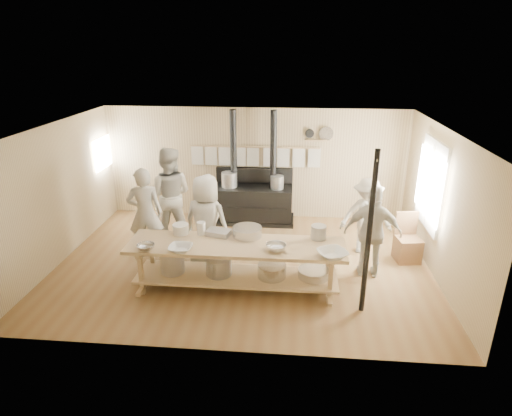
# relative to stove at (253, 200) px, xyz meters

# --- Properties ---
(ground) EXTENTS (7.00, 7.00, 0.00)m
(ground) POSITION_rel_stove_xyz_m (0.01, -2.12, -0.52)
(ground) COLOR brown
(ground) RESTS_ON ground
(room_shell) EXTENTS (7.00, 7.00, 7.00)m
(room_shell) POSITION_rel_stove_xyz_m (0.01, -2.12, 1.10)
(room_shell) COLOR tan
(room_shell) RESTS_ON ground
(window_right) EXTENTS (0.09, 1.50, 1.65)m
(window_right) POSITION_rel_stove_xyz_m (3.48, -1.52, 0.98)
(window_right) COLOR beige
(window_right) RESTS_ON ground
(left_opening) EXTENTS (0.00, 0.90, 0.90)m
(left_opening) POSITION_rel_stove_xyz_m (-3.44, -0.12, 1.08)
(left_opening) COLOR white
(left_opening) RESTS_ON ground
(stove) EXTENTS (1.90, 0.75, 2.60)m
(stove) POSITION_rel_stove_xyz_m (0.00, 0.00, 0.00)
(stove) COLOR black
(stove) RESTS_ON ground
(towel_rail) EXTENTS (3.00, 0.04, 0.47)m
(towel_rail) POSITION_rel_stove_xyz_m (0.01, 0.28, 1.03)
(towel_rail) COLOR tan
(towel_rail) RESTS_ON ground
(back_wall_shelf) EXTENTS (0.63, 0.14, 0.32)m
(back_wall_shelf) POSITION_rel_stove_xyz_m (1.47, 0.32, 1.48)
(back_wall_shelf) COLOR tan
(back_wall_shelf) RESTS_ON ground
(prep_table) EXTENTS (3.60, 0.90, 0.85)m
(prep_table) POSITION_rel_stove_xyz_m (-0.00, -3.02, -0.00)
(prep_table) COLOR tan
(prep_table) RESTS_ON ground
(support_post) EXTENTS (0.08, 0.08, 2.60)m
(support_post) POSITION_rel_stove_xyz_m (2.06, -3.47, 0.78)
(support_post) COLOR black
(support_post) RESTS_ON ground
(cook_far_left) EXTENTS (0.75, 0.59, 1.81)m
(cook_far_left) POSITION_rel_stove_xyz_m (-1.88, -1.97, 0.38)
(cook_far_left) COLOR #BAB5A5
(cook_far_left) RESTS_ON ground
(cook_left) EXTENTS (1.00, 0.80, 2.01)m
(cook_left) POSITION_rel_stove_xyz_m (-1.63, -1.14, 0.48)
(cook_left) COLOR #BAB5A5
(cook_left) RESTS_ON ground
(cook_center) EXTENTS (0.99, 0.77, 1.79)m
(cook_center) POSITION_rel_stove_xyz_m (-0.64, -2.26, 0.37)
(cook_center) COLOR #BAB5A5
(cook_center) RESTS_ON ground
(cook_right) EXTENTS (1.04, 0.54, 1.69)m
(cook_right) POSITION_rel_stove_xyz_m (2.34, -2.33, 0.32)
(cook_right) COLOR #BAB5A5
(cook_right) RESTS_ON ground
(cook_by_window) EXTENTS (1.02, 0.60, 1.55)m
(cook_by_window) POSITION_rel_stove_xyz_m (2.37, -1.40, 0.26)
(cook_by_window) COLOR #BAB5A5
(cook_by_window) RESTS_ON ground
(chair) EXTENTS (0.50, 0.50, 0.94)m
(chair) POSITION_rel_stove_xyz_m (3.15, -1.68, -0.24)
(chair) COLOR brown
(chair) RESTS_ON ground
(bowl_white_a) EXTENTS (0.40, 0.40, 0.09)m
(bowl_white_a) POSITION_rel_stove_xyz_m (-0.84, -3.35, 0.38)
(bowl_white_a) COLOR white
(bowl_white_a) RESTS_ON prep_table
(bowl_steel_a) EXTENTS (0.40, 0.40, 0.09)m
(bowl_steel_a) POSITION_rel_stove_xyz_m (-1.41, -3.35, 0.37)
(bowl_steel_a) COLOR silver
(bowl_steel_a) RESTS_ON prep_table
(bowl_white_b) EXTENTS (0.61, 0.61, 0.11)m
(bowl_white_b) POSITION_rel_stove_xyz_m (1.56, -3.35, 0.38)
(bowl_white_b) COLOR white
(bowl_white_b) RESTS_ON prep_table
(bowl_steel_b) EXTENTS (0.36, 0.36, 0.10)m
(bowl_steel_b) POSITION_rel_stove_xyz_m (0.68, -3.19, 0.38)
(bowl_steel_b) COLOR silver
(bowl_steel_b) RESTS_ON prep_table
(roasting_pan) EXTENTS (0.45, 0.35, 0.09)m
(roasting_pan) POSITION_rel_stove_xyz_m (-0.34, -2.69, 0.37)
(roasting_pan) COLOR #B2B2B7
(roasting_pan) RESTS_ON prep_table
(mixing_bowl_large) EXTENTS (0.53, 0.53, 0.16)m
(mixing_bowl_large) POSITION_rel_stove_xyz_m (0.16, -2.69, 0.41)
(mixing_bowl_large) COLOR silver
(mixing_bowl_large) RESTS_ON prep_table
(bucket_galv) EXTENTS (0.27, 0.27, 0.24)m
(bucket_galv) POSITION_rel_stove_xyz_m (1.37, -2.69, 0.45)
(bucket_galv) COLOR gray
(bucket_galv) RESTS_ON prep_table
(deep_bowl_enamel) EXTENTS (0.33, 0.33, 0.17)m
(deep_bowl_enamel) POSITION_rel_stove_xyz_m (-1.00, -2.69, 0.42)
(deep_bowl_enamel) COLOR white
(deep_bowl_enamel) RESTS_ON prep_table
(pitcher) EXTENTS (0.19, 0.19, 0.23)m
(pitcher) POSITION_rel_stove_xyz_m (-0.64, -2.69, 0.44)
(pitcher) COLOR white
(pitcher) RESTS_ON prep_table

